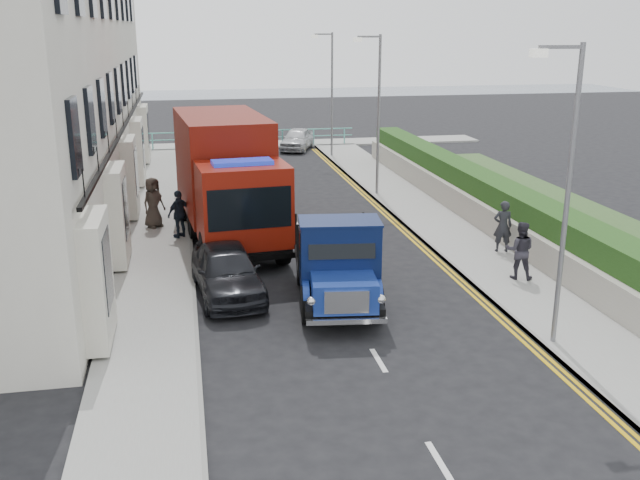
{
  "coord_description": "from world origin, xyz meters",
  "views": [
    {
      "loc": [
        -4.09,
        -16.26,
        7.32
      ],
      "look_at": [
        -0.39,
        3.07,
        1.4
      ],
      "focal_mm": 40.0,
      "sensor_mm": 36.0,
      "label": 1
    }
  ],
  "objects_px": {
    "red_lorry": "(227,175)",
    "bedford_lorry": "(339,269)",
    "lamp_mid": "(376,106)",
    "lamp_far": "(330,87)",
    "lamp_near": "(564,182)",
    "pedestrian_east_near": "(503,226)",
    "parked_car_front": "(227,271)"
  },
  "relations": [
    {
      "from": "red_lorry",
      "to": "bedford_lorry",
      "type": "bearing_deg",
      "value": -76.63
    },
    {
      "from": "lamp_mid",
      "to": "lamp_far",
      "type": "xyz_separation_m",
      "value": [
        0.0,
        10.0,
        0.0
      ]
    },
    {
      "from": "lamp_near",
      "to": "bedford_lorry",
      "type": "height_order",
      "value": "lamp_near"
    },
    {
      "from": "red_lorry",
      "to": "lamp_near",
      "type": "bearing_deg",
      "value": -61.97
    },
    {
      "from": "red_lorry",
      "to": "pedestrian_east_near",
      "type": "height_order",
      "value": "red_lorry"
    },
    {
      "from": "bedford_lorry",
      "to": "red_lorry",
      "type": "xyz_separation_m",
      "value": [
        -2.45,
        7.29,
        1.15
      ]
    },
    {
      "from": "lamp_far",
      "to": "parked_car_front",
      "type": "height_order",
      "value": "lamp_far"
    },
    {
      "from": "pedestrian_east_near",
      "to": "lamp_near",
      "type": "bearing_deg",
      "value": 83.9
    },
    {
      "from": "bedford_lorry",
      "to": "parked_car_front",
      "type": "height_order",
      "value": "bedford_lorry"
    },
    {
      "from": "lamp_far",
      "to": "bedford_lorry",
      "type": "height_order",
      "value": "lamp_far"
    },
    {
      "from": "lamp_near",
      "to": "parked_car_front",
      "type": "bearing_deg",
      "value": 146.56
    },
    {
      "from": "lamp_far",
      "to": "red_lorry",
      "type": "bearing_deg",
      "value": -113.89
    },
    {
      "from": "parked_car_front",
      "to": "lamp_near",
      "type": "bearing_deg",
      "value": -38.92
    },
    {
      "from": "parked_car_front",
      "to": "pedestrian_east_near",
      "type": "xyz_separation_m",
      "value": [
        9.21,
        2.04,
        0.25
      ]
    },
    {
      "from": "lamp_far",
      "to": "lamp_mid",
      "type": "bearing_deg",
      "value": -90.0
    },
    {
      "from": "bedford_lorry",
      "to": "red_lorry",
      "type": "height_order",
      "value": "red_lorry"
    },
    {
      "from": "lamp_near",
      "to": "bedford_lorry",
      "type": "bearing_deg",
      "value": 144.16
    },
    {
      "from": "lamp_mid",
      "to": "parked_car_front",
      "type": "relative_size",
      "value": 1.64
    },
    {
      "from": "lamp_near",
      "to": "pedestrian_east_near",
      "type": "height_order",
      "value": "lamp_near"
    },
    {
      "from": "bedford_lorry",
      "to": "pedestrian_east_near",
      "type": "height_order",
      "value": "bedford_lorry"
    },
    {
      "from": "lamp_far",
      "to": "pedestrian_east_near",
      "type": "height_order",
      "value": "lamp_far"
    },
    {
      "from": "lamp_far",
      "to": "red_lorry",
      "type": "xyz_separation_m",
      "value": [
        -6.88,
        -15.52,
        -1.7
      ]
    },
    {
      "from": "lamp_mid",
      "to": "parked_car_front",
      "type": "height_order",
      "value": "lamp_mid"
    },
    {
      "from": "pedestrian_east_near",
      "to": "lamp_far",
      "type": "bearing_deg",
      "value": -74.7
    },
    {
      "from": "lamp_mid",
      "to": "lamp_far",
      "type": "distance_m",
      "value": 10.0
    },
    {
      "from": "lamp_mid",
      "to": "lamp_far",
      "type": "height_order",
      "value": "same"
    },
    {
      "from": "lamp_near",
      "to": "bedford_lorry",
      "type": "distance_m",
      "value": 6.16
    },
    {
      "from": "parked_car_front",
      "to": "pedestrian_east_near",
      "type": "distance_m",
      "value": 9.44
    },
    {
      "from": "parked_car_front",
      "to": "lamp_mid",
      "type": "bearing_deg",
      "value": 51.42
    },
    {
      "from": "lamp_mid",
      "to": "parked_car_front",
      "type": "distance_m",
      "value": 13.75
    },
    {
      "from": "lamp_mid",
      "to": "lamp_near",
      "type": "bearing_deg",
      "value": -90.0
    },
    {
      "from": "bedford_lorry",
      "to": "parked_car_front",
      "type": "xyz_separation_m",
      "value": [
        -2.87,
        1.62,
        -0.42
      ]
    }
  ]
}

